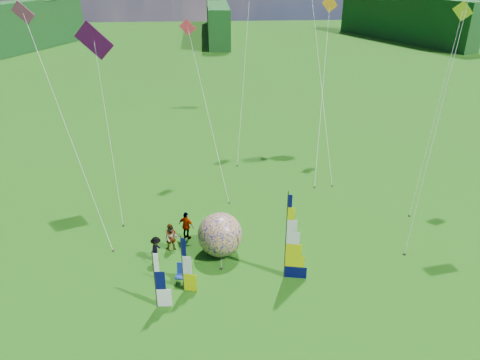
{
  "coord_description": "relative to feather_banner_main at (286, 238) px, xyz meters",
  "views": [
    {
      "loc": [
        -2.61,
        -18.31,
        16.47
      ],
      "look_at": [
        -1.0,
        4.0,
        5.5
      ],
      "focal_mm": 35.0,
      "sensor_mm": 36.0,
      "label": 1
    }
  ],
  "objects": [
    {
      "name": "small_kite_orange",
      "position": [
        5.32,
        15.44,
        4.23
      ],
      "size": [
        7.89,
        12.71,
        13.71
      ],
      "primitive_type": null,
      "rotation": [
        0.0,
        0.0,
        0.27
      ],
      "color": "orange",
      "rests_on": "ground"
    },
    {
      "name": "small_kite_green",
      "position": [
        -0.43,
        20.55,
        7.78
      ],
      "size": [
        7.84,
        13.96,
        20.8
      ],
      "primitive_type": null,
      "rotation": [
        0.0,
        0.0,
        0.23
      ],
      "color": "green",
      "rests_on": "ground"
    },
    {
      "name": "side_banner_far",
      "position": [
        -6.89,
        -1.94,
        -0.97
      ],
      "size": [
        0.98,
        0.14,
        3.31
      ],
      "primitive_type": null,
      "rotation": [
        0.0,
        0.0,
        -0.04
      ],
      "color": "white",
      "rests_on": "ground"
    },
    {
      "name": "spectator_d",
      "position": [
        -5.55,
        4.33,
        -1.67
      ],
      "size": [
        1.18,
        0.98,
        1.9
      ],
      "primitive_type": "imported",
      "rotation": [
        0.0,
        0.0,
        2.58
      ],
      "color": "#66594C",
      "rests_on": "ground"
    },
    {
      "name": "kite_rainbow_delta",
      "position": [
        -10.68,
        9.2,
        4.05
      ],
      "size": [
        8.91,
        12.05,
        13.34
      ],
      "primitive_type": null,
      "rotation": [
        0.0,
        0.0,
        -0.26
      ],
      "color": "#F10D02",
      "rests_on": "ground"
    },
    {
      "name": "camp_chair",
      "position": [
        -5.7,
        -0.13,
        -2.04
      ],
      "size": [
        0.79,
        0.79,
        1.16
      ],
      "primitive_type": null,
      "rotation": [
        0.0,
        0.0,
        -0.21
      ],
      "color": "navy",
      "rests_on": "ground"
    },
    {
      "name": "spectator_a",
      "position": [
        -6.45,
        3.21,
        -1.74
      ],
      "size": [
        0.74,
        0.61,
        1.76
      ],
      "primitive_type": "imported",
      "rotation": [
        0.0,
        0.0,
        0.33
      ],
      "color": "#66594C",
      "rests_on": "ground"
    },
    {
      "name": "feather_banner_main",
      "position": [
        0.0,
        0.0,
        0.0
      ],
      "size": [
        1.4,
        0.38,
        5.25
      ],
      "primitive_type": null,
      "rotation": [
        0.0,
        0.0,
        -0.2
      ],
      "color": "#060945",
      "rests_on": "ground"
    },
    {
      "name": "small_kite_pink",
      "position": [
        -12.36,
        6.13,
        4.57
      ],
      "size": [
        8.47,
        9.35,
        14.39
      ],
      "primitive_type": null,
      "rotation": [
        0.0,
        0.0,
        -0.19
      ],
      "color": "#C73977",
      "rests_on": "ground"
    },
    {
      "name": "bol_inflatable",
      "position": [
        -3.48,
        2.56,
        -1.29
      ],
      "size": [
        3.07,
        3.07,
        2.67
      ],
      "primitive_type": "sphere",
      "rotation": [
        0.0,
        0.0,
        0.17
      ],
      "color": "#00076D",
      "rests_on": "ground"
    },
    {
      "name": "ground",
      "position": [
        -1.38,
        -2.65,
        -2.62
      ],
      "size": [
        220.0,
        220.0,
        0.0
      ],
      "primitive_type": "plane",
      "color": "#257C16",
      "rests_on": "ground"
    },
    {
      "name": "spectator_c",
      "position": [
        -7.23,
        2.04,
        -1.81
      ],
      "size": [
        0.58,
        1.11,
        1.63
      ],
      "primitive_type": "imported",
      "rotation": [
        0.0,
        0.0,
        1.38
      ],
      "color": "#66594C",
      "rests_on": "ground"
    },
    {
      "name": "side_banner_left",
      "position": [
        -5.57,
        -0.73,
        -0.95
      ],
      "size": [
        0.93,
        0.34,
        3.35
      ],
      "primitive_type": null,
      "rotation": [
        0.0,
        0.0,
        -0.26
      ],
      "color": "#D3D600",
      "rests_on": "ground"
    },
    {
      "name": "spectator_b",
      "position": [
        -6.41,
        3.17,
        -1.78
      ],
      "size": [
        0.86,
        0.51,
        1.68
      ],
      "primitive_type": "imported",
      "rotation": [
        0.0,
        0.0,
        -0.14
      ],
      "color": "#66594C",
      "rests_on": "ground"
    },
    {
      "name": "kite_whale",
      "position": [
        5.44,
        17.62,
        5.82
      ],
      "size": [
        9.46,
        16.1,
        16.88
      ],
      "primitive_type": null,
      "rotation": [
        0.0,
        0.0,
        -0.42
      ],
      "color": "black",
      "rests_on": "ground"
    },
    {
      "name": "treeline_ring",
      "position": [
        -1.38,
        -2.65,
        1.38
      ],
      "size": [
        210.0,
        210.0,
        8.0
      ],
      "primitive_type": null,
      "color": "#183C14",
      "rests_on": "ground"
    },
    {
      "name": "small_kite_red",
      "position": [
        -3.98,
        12.59,
        3.55
      ],
      "size": [
        7.36,
        10.79,
        12.35
      ],
      "primitive_type": null,
      "rotation": [
        0.0,
        0.0,
        0.28
      ],
      "color": "red",
      "rests_on": "ground"
    },
    {
      "name": "small_kite_yellow",
      "position": [
        11.65,
        8.8,
        4.37
      ],
      "size": [
        7.34,
        8.73,
        13.98
      ],
      "primitive_type": null,
      "rotation": [
        0.0,
        0.0,
        -0.14
      ],
      "color": "yellow",
      "rests_on": "ground"
    },
    {
      "name": "kite_parafoil",
      "position": [
        9.86,
        4.88,
        6.46
      ],
      "size": [
        8.47,
        10.45,
        18.16
      ],
      "primitive_type": null,
      "rotation": [
        0.0,
        0.0,
        0.02
      ],
      "color": "red",
      "rests_on": "ground"
    }
  ]
}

